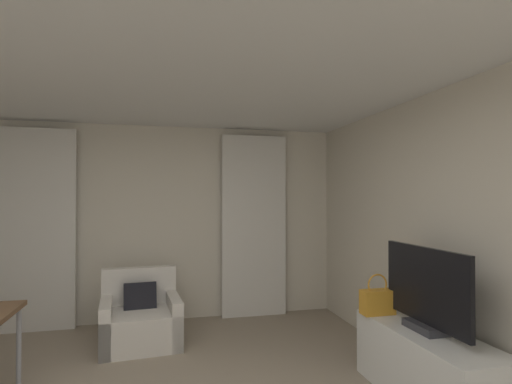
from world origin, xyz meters
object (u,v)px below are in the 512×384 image
at_px(handbag_primary, 377,301).
at_px(tv_flatscreen, 425,291).
at_px(armchair, 140,320).
at_px(tv_console, 428,368).

bearing_deg(handbag_primary, tv_flatscreen, -74.72).
height_order(armchair, tv_console, armchair).
relative_size(tv_flatscreen, handbag_primary, 2.74).
xyz_separation_m(armchair, handbag_primary, (2.15, -1.37, 0.43)).
height_order(tv_console, tv_flatscreen, tv_flatscreen).
xyz_separation_m(tv_console, handbag_primary, (-0.14, 0.52, 0.41)).
bearing_deg(tv_flatscreen, tv_console, -90.00).
bearing_deg(tv_flatscreen, armchair, 140.73).
bearing_deg(handbag_primary, armchair, 147.48).
relative_size(armchair, tv_flatscreen, 0.91).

